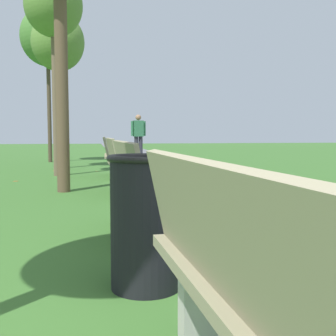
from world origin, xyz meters
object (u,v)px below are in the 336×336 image
at_px(park_bench_2, 142,185).
at_px(tree_5, 48,37).
at_px(park_bench_3, 121,164).
at_px(trash_bin, 146,221).
at_px(tree_4, 58,44).
at_px(park_bench_4, 112,155).
at_px(tree_3, 53,8).
at_px(pedestrian_walking, 138,135).
at_px(park_bench_1, 261,301).

relative_size(park_bench_2, tree_5, 0.31).
bearing_deg(park_bench_3, trash_bin, -92.00).
height_order(park_bench_3, tree_4, tree_4).
relative_size(park_bench_4, tree_3, 0.36).
distance_m(park_bench_2, park_bench_3, 2.85).
bearing_deg(tree_5, trash_bin, -82.18).
bearing_deg(tree_4, pedestrian_walking, 47.14).
bearing_deg(park_bench_1, tree_4, 96.81).
bearing_deg(park_bench_4, tree_3, 160.95).
relative_size(park_bench_3, tree_4, 0.38).
bearing_deg(park_bench_3, pedestrian_walking, 81.49).
height_order(tree_4, tree_5, tree_5).
distance_m(park_bench_1, tree_5, 14.33).
relative_size(park_bench_2, tree_3, 0.36).
xyz_separation_m(tree_5, trash_bin, (1.69, -12.26, -3.76)).
bearing_deg(tree_3, tree_4, 91.80).
xyz_separation_m(park_bench_2, tree_5, (-1.83, 10.89, 3.70)).
relative_size(park_bench_3, park_bench_4, 0.99).
height_order(park_bench_2, tree_5, tree_5).
relative_size(park_bench_1, tree_5, 0.31).
xyz_separation_m(pedestrian_walking, trash_bin, (-1.35, -12.23, -0.50)).
bearing_deg(pedestrian_walking, park_bench_4, -102.75).
distance_m(park_bench_3, tree_4, 6.20).
bearing_deg(pedestrian_walking, tree_3, -116.64).
bearing_deg(park_bench_2, park_bench_4, 90.00).
bearing_deg(park_bench_1, tree_3, 98.03).
relative_size(tree_4, pedestrian_walking, 2.63).
relative_size(park_bench_2, pedestrian_walking, 1.00).
bearing_deg(pedestrian_walking, trash_bin, -96.28).
distance_m(park_bench_1, pedestrian_walking, 13.74).
height_order(park_bench_1, pedestrian_walking, pedestrian_walking).
height_order(tree_4, trash_bin, tree_4).
xyz_separation_m(park_bench_1, park_bench_3, (-0.00, 5.68, 0.00)).
height_order(park_bench_3, trash_bin, park_bench_3).
bearing_deg(park_bench_1, park_bench_4, 90.00).
xyz_separation_m(park_bench_2, park_bench_3, (-0.00, 2.85, 0.00)).
bearing_deg(tree_5, pedestrian_walking, -0.69).
distance_m(tree_4, pedestrian_walking, 4.46).
xyz_separation_m(park_bench_1, tree_3, (-1.24, 8.82, 3.29)).
distance_m(park_bench_2, tree_4, 8.76).
bearing_deg(tree_4, tree_5, 100.76).
bearing_deg(park_bench_1, tree_5, 97.61).
xyz_separation_m(park_bench_1, pedestrian_walking, (1.20, 13.68, 0.44)).
bearing_deg(pedestrian_walking, tree_5, 179.31).
bearing_deg(trash_bin, tree_4, 96.97).
distance_m(park_bench_4, tree_5, 6.74).
distance_m(park_bench_2, trash_bin, 1.38).
relative_size(tree_4, tree_5, 0.82).
relative_size(park_bench_1, tree_4, 0.38).
bearing_deg(tree_3, trash_bin, -81.53).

